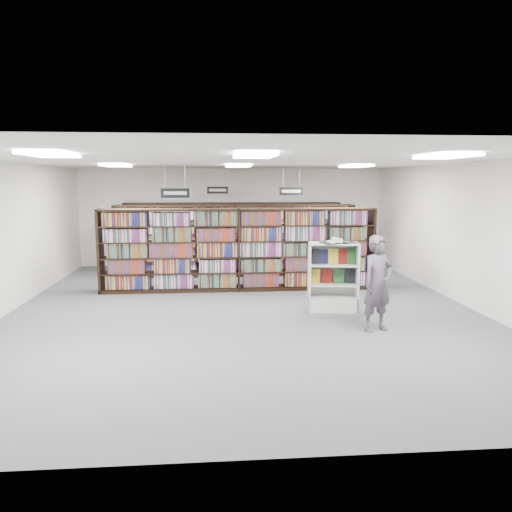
{
  "coord_description": "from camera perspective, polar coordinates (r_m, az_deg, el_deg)",
  "views": [
    {
      "loc": [
        -0.62,
        -10.64,
        2.77
      ],
      "look_at": [
        0.32,
        0.5,
        1.1
      ],
      "focal_mm": 35.0,
      "sensor_mm": 36.0,
      "label": 1
    }
  ],
  "objects": [
    {
      "name": "troffer_back_center",
      "position": [
        12.66,
        -2.04,
        10.26
      ],
      "size": [
        0.6,
        1.2,
        0.04
      ],
      "primitive_type": "cube",
      "color": "white",
      "rests_on": "ceiling"
    },
    {
      "name": "troffer_front_left",
      "position": [
        8.01,
        -22.51,
        10.67
      ],
      "size": [
        0.6,
        1.2,
        0.04
      ],
      "primitive_type": "cube",
      "color": "white",
      "rests_on": "ceiling"
    },
    {
      "name": "bookshelf_row_far",
      "position": [
        16.44,
        -2.63,
        2.48
      ],
      "size": [
        7.0,
        0.6,
        2.1
      ],
      "color": "black",
      "rests_on": "floor"
    },
    {
      "name": "troffer_back_left",
      "position": [
        12.86,
        -15.72,
        9.92
      ],
      "size": [
        0.6,
        1.2,
        0.04
      ],
      "primitive_type": "cube",
      "color": "white",
      "rests_on": "ceiling"
    },
    {
      "name": "ceiling",
      "position": [
        10.66,
        -1.51,
        10.81
      ],
      "size": [
        10.0,
        12.0,
        0.1
      ],
      "primitive_type": "cube",
      "color": "white",
      "rests_on": "wall_back"
    },
    {
      "name": "aisle_sign_left",
      "position": [
        11.67,
        -9.22,
        7.22
      ],
      "size": [
        0.65,
        0.02,
        0.8
      ],
      "color": "#B2B2B7",
      "rests_on": "ceiling"
    },
    {
      "name": "wall_left",
      "position": [
        11.56,
        -27.07,
        1.76
      ],
      "size": [
        0.1,
        12.0,
        3.2
      ],
      "primitive_type": "cube",
      "color": "white",
      "rests_on": "ground"
    },
    {
      "name": "aisle_sign_right",
      "position": [
        13.8,
        4.05,
        7.48
      ],
      "size": [
        0.65,
        0.02,
        0.8
      ],
      "color": "#B2B2B7",
      "rests_on": "ceiling"
    },
    {
      "name": "shopper",
      "position": [
        9.51,
        13.73,
        -3.09
      ],
      "size": [
        0.77,
        0.66,
        1.8
      ],
      "primitive_type": "imported",
      "rotation": [
        0.0,
        0.0,
        0.41
      ],
      "color": "#4E4852",
      "rests_on": "floor"
    },
    {
      "name": "open_book",
      "position": [
        10.7,
        9.33,
        1.64
      ],
      "size": [
        0.78,
        0.56,
        0.13
      ],
      "rotation": [
        0.0,
        0.0,
        0.22
      ],
      "color": "black",
      "rests_on": "endcap_display"
    },
    {
      "name": "floor",
      "position": [
        11.01,
        -1.44,
        -6.08
      ],
      "size": [
        12.0,
        12.0,
        0.0
      ],
      "primitive_type": "plane",
      "color": "#525257",
      "rests_on": "ground"
    },
    {
      "name": "bookshelf_row_mid",
      "position": [
        14.75,
        -2.38,
        1.79
      ],
      "size": [
        7.0,
        0.6,
        2.1
      ],
      "color": "black",
      "rests_on": "floor"
    },
    {
      "name": "bookshelf_row_near",
      "position": [
        12.77,
        -1.99,
        0.75
      ],
      "size": [
        7.0,
        0.6,
        2.1
      ],
      "color": "black",
      "rests_on": "floor"
    },
    {
      "name": "wall_front",
      "position": [
        4.82,
        2.74,
        -5.53
      ],
      "size": [
        10.0,
        0.1,
        3.2
      ],
      "primitive_type": "cube",
      "color": "white",
      "rests_on": "ground"
    },
    {
      "name": "wall_back",
      "position": [
        16.69,
        -2.69,
        4.46
      ],
      "size": [
        10.0,
        0.1,
        3.2
      ],
      "primitive_type": "cube",
      "color": "white",
      "rests_on": "ground"
    },
    {
      "name": "troffer_front_right",
      "position": [
        8.46,
        20.9,
        10.6
      ],
      "size": [
        0.6,
        1.2,
        0.04
      ],
      "primitive_type": "cube",
      "color": "white",
      "rests_on": "ceiling"
    },
    {
      "name": "troffer_front_center",
      "position": [
        7.67,
        -0.18,
        11.42
      ],
      "size": [
        0.6,
        1.2,
        0.04
      ],
      "primitive_type": "cube",
      "color": "white",
      "rests_on": "ceiling"
    },
    {
      "name": "wall_right",
      "position": [
        12.09,
        22.94,
        2.27
      ],
      "size": [
        0.1,
        12.0,
        3.2
      ],
      "primitive_type": "cube",
      "color": "white",
      "rests_on": "ground"
    },
    {
      "name": "aisle_sign_center",
      "position": [
        15.64,
        -4.42,
        7.59
      ],
      "size": [
        0.65,
        0.02,
        0.8
      ],
      "color": "#B2B2B7",
      "rests_on": "ceiling"
    },
    {
      "name": "troffer_back_right",
      "position": [
        13.15,
        11.34,
        10.03
      ],
      "size": [
        0.6,
        1.2,
        0.04
      ],
      "primitive_type": "cube",
      "color": "white",
      "rests_on": "ceiling"
    },
    {
      "name": "endcap_display",
      "position": [
        10.93,
        8.74,
        -3.61
      ],
      "size": [
        1.12,
        0.66,
        1.48
      ],
      "rotation": [
        0.0,
        0.0,
        -0.13
      ],
      "color": "silver",
      "rests_on": "floor"
    }
  ]
}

